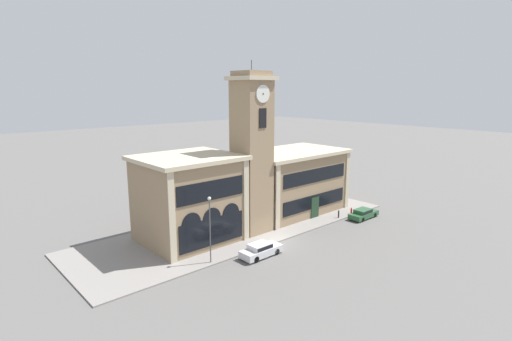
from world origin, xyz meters
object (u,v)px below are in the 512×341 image
Objects in this scene: parked_car_mid at (363,213)px; fire_hydrant at (351,211)px; bollard at (339,214)px; street_lamp at (210,221)px; parked_car_near at (261,250)px.

parked_car_mid is 5.42× the size of fire_hydrant.
fire_hydrant is at bearing 87.50° from parked_car_mid.
parked_car_mid is at bearing -37.70° from bollard.
street_lamp reaches higher than parked_car_mid.
parked_car_near is 1.00× the size of parked_car_mid.
parked_car_near is at bearing -172.64° from bollard.
bollard is 1.22× the size of fire_hydrant.
parked_car_mid is (18.81, -0.00, -0.07)m from parked_car_near.
street_lamp is at bearing 174.73° from parked_car_mid.
parked_car_near reaches higher than parked_car_mid.
bollard is (16.11, 2.08, -0.09)m from parked_car_near.
bollard is at bearing 7.04° from parked_car_near.
fire_hydrant is at bearing -1.95° from bollard.
street_lamp is 24.12m from fire_hydrant.
parked_car_near is 18.81m from parked_car_mid.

